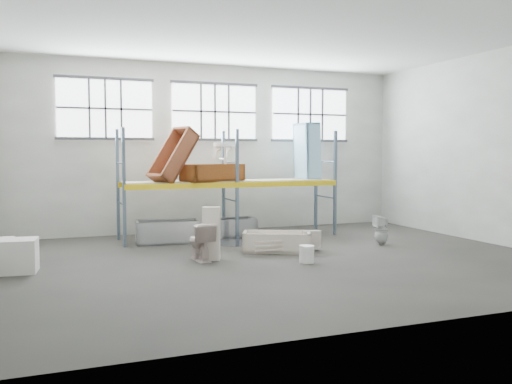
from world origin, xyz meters
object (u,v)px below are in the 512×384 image
steel_tub_left (168,232)px  rust_tub_flat (213,173)px  toilet_beige (200,241)px  bucket (307,254)px  steel_tub_right (231,227)px  cistern_tall (211,233)px  toilet_white (381,230)px  carton_near (16,256)px  bathtub_beige (277,242)px  blue_tub_upright (307,152)px

steel_tub_left → rust_tub_flat: bearing=12.7°
toilet_beige → bucket: bearing=148.3°
steel_tub_left → steel_tub_right: size_ratio=1.17×
cistern_tall → steel_tub_right: 3.55m
toilet_white → carton_near: size_ratio=0.99×
rust_tub_flat → bucket: 4.37m
toilet_beige → toilet_white: bearing=179.6°
steel_tub_right → bathtub_beige: bearing=-85.1°
steel_tub_right → cistern_tall: bearing=-115.6°
rust_tub_flat → carton_near: rust_tub_flat is taller
steel_tub_right → toilet_beige: bearing=-119.4°
toilet_beige → bucket: 2.34m
rust_tub_flat → steel_tub_right: bearing=23.9°
toilet_white → blue_tub_upright: blue_tub_upright is taller
carton_near → steel_tub_right: bearing=29.0°
rust_tub_flat → carton_near: bearing=-150.4°
toilet_white → bucket: size_ratio=2.07×
bucket → steel_tub_right: bearing=94.0°
steel_tub_left → steel_tub_right: steel_tub_left is taller
bucket → toilet_white: bearing=26.3°
toilet_beige → blue_tub_upright: blue_tub_upright is taller
steel_tub_right → toilet_white: bearing=-42.0°
bathtub_beige → bucket: 1.49m
blue_tub_upright → carton_near: blue_tub_upright is taller
toilet_white → steel_tub_left: bearing=-109.2°
cistern_tall → rust_tub_flat: (0.91, 2.91, 1.23)m
bathtub_beige → carton_near: (-5.73, -0.31, 0.10)m
toilet_beige → carton_near: 3.72m
rust_tub_flat → carton_near: (-4.88, -2.77, -1.49)m
cistern_tall → bucket: bearing=-7.9°
bucket → steel_tub_left: bearing=121.4°
carton_near → cistern_tall: bearing=-2.1°
toilet_beige → toilet_white: toilet_beige is taller
toilet_beige → rust_tub_flat: 3.40m
rust_tub_flat → blue_tub_upright: (3.05, 0.37, 0.57)m
rust_tub_flat → toilet_beige: bearing=-111.9°
rust_tub_flat → cistern_tall: bearing=-107.4°
cistern_tall → rust_tub_flat: bearing=94.3°
bathtub_beige → rust_tub_flat: rust_tub_flat is taller
cistern_tall → rust_tub_flat: rust_tub_flat is taller
bathtub_beige → steel_tub_right: (-0.23, 2.74, 0.02)m
bucket → blue_tub_upright: bearing=63.6°
cistern_tall → steel_tub_left: bearing=120.5°
toilet_white → blue_tub_upright: (-0.69, 2.92, 2.01)m
steel_tub_left → blue_tub_upright: size_ratio=0.95×
bathtub_beige → bucket: size_ratio=4.31×
rust_tub_flat → bucket: bearing=-77.0°
bathtub_beige → blue_tub_upright: (2.20, 2.83, 2.16)m
steel_tub_right → bucket: bearing=-86.0°
bathtub_beige → toilet_white: (2.90, -0.08, 0.15)m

